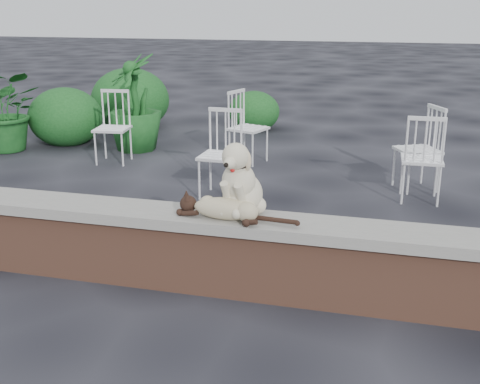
% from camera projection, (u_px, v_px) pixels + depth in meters
% --- Properties ---
extents(ground, '(60.00, 60.00, 0.00)m').
position_uv_depth(ground, '(184.00, 284.00, 4.46)').
color(ground, black).
rests_on(ground, ground).
extents(brick_wall, '(6.00, 0.30, 0.50)m').
position_uv_depth(brick_wall, '(183.00, 254.00, 4.39)').
color(brick_wall, brown).
rests_on(brick_wall, ground).
extents(capstone, '(6.20, 0.40, 0.08)m').
position_uv_depth(capstone, '(182.00, 217.00, 4.30)').
color(capstone, slate).
rests_on(capstone, brick_wall).
extents(dog, '(0.44, 0.53, 0.55)m').
position_uv_depth(dog, '(243.00, 176.00, 4.17)').
color(dog, '#C6B798').
rests_on(dog, capstone).
extents(cat, '(1.07, 0.43, 0.18)m').
position_uv_depth(cat, '(226.00, 207.00, 4.11)').
color(cat, tan).
rests_on(cat, capstone).
extents(chair_e, '(0.71, 0.71, 0.94)m').
position_uv_depth(chair_e, '(248.00, 127.00, 7.75)').
color(chair_e, white).
rests_on(chair_e, ground).
extents(chair_a, '(0.62, 0.62, 0.94)m').
position_uv_depth(chair_a, '(112.00, 127.00, 7.74)').
color(chair_a, white).
rests_on(chair_a, ground).
extents(chair_b, '(0.58, 0.58, 0.94)m').
position_uv_depth(chair_b, '(220.00, 154.00, 6.36)').
color(chair_b, white).
rests_on(chair_b, ground).
extents(chair_c, '(0.58, 0.58, 0.94)m').
position_uv_depth(chair_c, '(422.00, 158.00, 6.22)').
color(chair_c, white).
rests_on(chair_c, ground).
extents(chair_d, '(0.75, 0.75, 0.94)m').
position_uv_depth(chair_d, '(418.00, 149.00, 6.61)').
color(chair_d, white).
rests_on(chair_d, ground).
extents(potted_plant_a, '(1.26, 1.17, 1.15)m').
position_uv_depth(potted_plant_a, '(8.00, 111.00, 8.34)').
color(potted_plant_a, '#14471A').
rests_on(potted_plant_a, ground).
extents(potted_plant_b, '(1.07, 1.07, 1.36)m').
position_uv_depth(potted_plant_b, '(134.00, 103.00, 8.35)').
color(potted_plant_b, '#14471A').
rests_on(potted_plant_b, ground).
extents(shrubbery, '(3.47, 2.62, 1.05)m').
position_uv_depth(shrubbery, '(129.00, 106.00, 9.59)').
color(shrubbery, '#14471A').
rests_on(shrubbery, ground).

